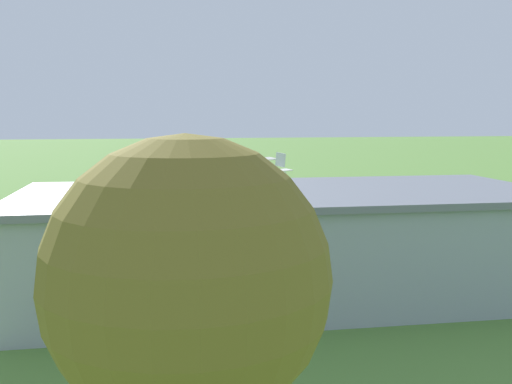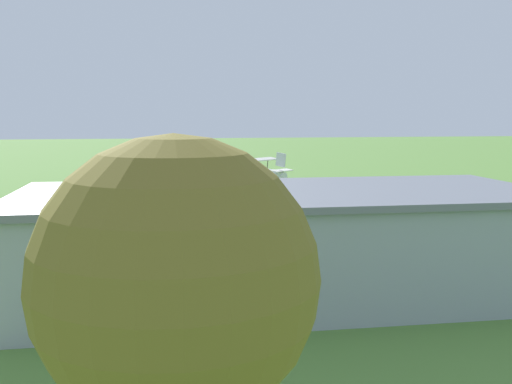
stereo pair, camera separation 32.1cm
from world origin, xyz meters
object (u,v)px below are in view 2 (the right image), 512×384
car_white (66,238)px  person_walking_on_apron (291,219)px  person_beside_truck (322,220)px  tree_by_windsock (176,279)px  biplane (256,171)px  person_at_fence_line (194,222)px  car_grey (397,227)px  hangar (284,242)px  person_watching_takeoff (356,216)px

car_white → person_walking_on_apron: person_walking_on_apron is taller
person_beside_truck → tree_by_windsock: 40.43m
biplane → person_at_fence_line: bearing=46.7°
car_grey → person_at_fence_line: size_ratio=2.66×
car_grey → biplane: bearing=-53.4°
car_grey → tree_by_windsock: bearing=59.3°
car_grey → tree_by_windsock: (19.43, 32.78, 5.57)m
person_walking_on_apron → person_beside_truck: (-2.72, 0.53, -0.07)m
person_beside_truck → car_white: bearing=12.3°
person_walking_on_apron → hangar: bearing=75.2°
car_white → person_walking_on_apron: (-18.44, -5.13, -0.01)m
hangar → car_grey: size_ratio=6.96×
person_walking_on_apron → person_at_fence_line: person_walking_on_apron is taller
person_at_fence_line → tree_by_windsock: size_ratio=0.17×
person_walking_on_apron → person_beside_truck: 2.77m
car_white → person_beside_truck: size_ratio=2.77×
person_walking_on_apron → person_at_fence_line: bearing=-3.9°
tree_by_windsock → person_walking_on_apron: bearing=-107.2°
car_grey → car_white: (26.13, 0.06, 0.02)m
car_white → person_walking_on_apron: size_ratio=2.58×
person_at_fence_line → tree_by_windsock: (3.26, 38.45, 5.65)m
biplane → car_grey: (-9.47, 12.77, -3.61)m
biplane → car_white: (16.66, 12.83, -3.58)m
person_watching_takeoff → person_beside_truck: bearing=15.0°
car_grey → person_watching_takeoff: (1.55, -5.46, 0.03)m
biplane → person_walking_on_apron: bearing=103.0°
person_at_fence_line → person_watching_takeoff: bearing=179.2°
person_at_fence_line → person_watching_takeoff: 14.63m
person_beside_truck → person_watching_takeoff: bearing=-165.0°
person_beside_truck → person_watching_takeoff: (-3.42, -0.91, 0.08)m
person_at_fence_line → person_watching_takeoff: size_ratio=0.89×
tree_by_windsock → person_at_fence_line: bearing=-94.8°
person_walking_on_apron → person_at_fence_line: (8.48, -0.58, -0.10)m
car_grey → person_watching_takeoff: person_watching_takeoff is taller
car_white → person_walking_on_apron: bearing=-164.4°
person_at_fence_line → person_beside_truck: size_ratio=0.97×
hangar → person_at_fence_line: size_ratio=18.48×
hangar → car_white: 19.25m
car_grey → person_beside_truck: size_ratio=2.57×
person_beside_truck → hangar: bearing=67.2°
hangar → car_white: size_ratio=6.45×
hangar → person_watching_takeoff: hangar is taller
person_walking_on_apron → tree_by_windsock: (11.74, 37.86, 5.55)m
biplane → person_watching_takeoff: 11.36m
tree_by_windsock → car_white: bearing=-78.4°
person_beside_truck → person_walking_on_apron: bearing=-11.0°
biplane → tree_by_windsock: bearing=77.7°
hangar → tree_by_windsock: size_ratio=3.06×
car_grey → tree_by_windsock: size_ratio=0.44×
car_grey → person_walking_on_apron: (7.69, -5.08, 0.02)m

